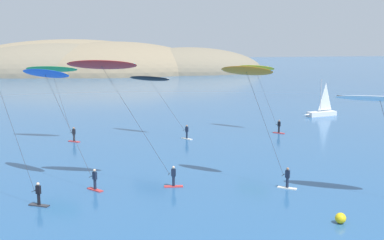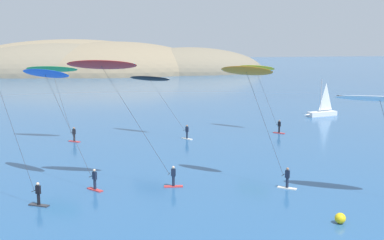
{
  "view_description": "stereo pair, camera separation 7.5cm",
  "coord_description": "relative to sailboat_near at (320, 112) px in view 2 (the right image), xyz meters",
  "views": [
    {
      "loc": [
        -13.27,
        -20.07,
        11.53
      ],
      "look_at": [
        -2.73,
        21.77,
        4.39
      ],
      "focal_mm": 45.0,
      "sensor_mm": 36.0,
      "label": 1
    },
    {
      "loc": [
        -13.19,
        -20.09,
        11.53
      ],
      "look_at": [
        -2.73,
        21.77,
        4.39
      ],
      "focal_mm": 45.0,
      "sensor_mm": 36.0,
      "label": 2
    }
  ],
  "objects": [
    {
      "name": "kitesurfer_black",
      "position": [
        -27.6,
        -8.75,
        5.78
      ],
      "size": [
        6.84,
        6.85,
        7.37
      ],
      "color": "silver",
      "rests_on": "ground"
    },
    {
      "name": "kitesurfer_red",
      "position": [
        -34.46,
        -27.77,
        8.44
      ],
      "size": [
        9.0,
        4.93,
        10.12
      ],
      "color": "red",
      "rests_on": "ground"
    },
    {
      "name": "kitesurfer_green",
      "position": [
        -39.15,
        -9.45,
        7.21
      ],
      "size": [
        6.33,
        4.05,
        8.77
      ],
      "color": "red",
      "rests_on": "ground"
    },
    {
      "name": "kitesurfer_white",
      "position": [
        -15.59,
        -36.56,
        6.38
      ],
      "size": [
        6.09,
        4.99,
        7.77
      ],
      "color": "#2D2D33",
      "rests_on": "ground"
    },
    {
      "name": "marker_buoy",
      "position": [
        -20.84,
        -40.41,
        -0.29
      ],
      "size": [
        0.7,
        0.7,
        0.7
      ],
      "primitive_type": "sphere",
      "color": "yellow",
      "rests_on": "ground"
    },
    {
      "name": "sailboat_near",
      "position": [
        0.0,
        0.0,
        0.0
      ],
      "size": [
        5.97,
        2.22,
        5.7
      ],
      "color": "white",
      "rests_on": "ground"
    },
    {
      "name": "kitesurfer_blue",
      "position": [
        -38.94,
        -25.75,
        7.64
      ],
      "size": [
        6.47,
        7.42,
        9.36
      ],
      "color": "red",
      "rests_on": "ground"
    },
    {
      "name": "kitesurfer_orange",
      "position": [
        -23.26,
        -30.25,
        7.74
      ],
      "size": [
        5.28,
        5.6,
        9.62
      ],
      "color": "silver",
      "rests_on": "ground"
    },
    {
      "name": "kitesurfer_yellow",
      "position": [
        -14.15,
        -8.95,
        6.8
      ],
      "size": [
        5.16,
        5.8,
        8.54
      ],
      "color": "red",
      "rests_on": "ground"
    },
    {
      "name": "headland_island",
      "position": [
        -27.17,
        110.41,
        -0.64
      ],
      "size": [
        113.94,
        51.06,
        24.12
      ],
      "color": "#7A705B",
      "rests_on": "ground"
    }
  ]
}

